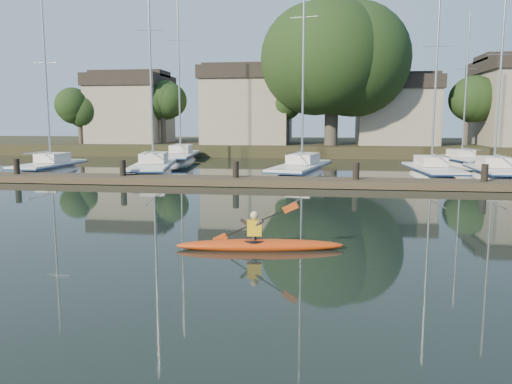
# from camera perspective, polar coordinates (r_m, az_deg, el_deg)

# --- Properties ---
(ground) EXTENTS (160.00, 160.00, 0.00)m
(ground) POSITION_cam_1_polar(r_m,az_deg,el_deg) (11.36, 0.18, -8.50)
(ground) COLOR black
(ground) RESTS_ON ground
(kayak) EXTENTS (4.35, 1.17, 1.38)m
(kayak) POSITION_cam_1_polar(r_m,az_deg,el_deg) (12.78, 0.34, -5.82)
(kayak) COLOR red
(kayak) RESTS_ON ground
(dock) EXTENTS (34.00, 2.00, 1.80)m
(dock) POSITION_cam_1_polar(r_m,az_deg,el_deg) (25.01, 4.45, 1.17)
(dock) COLOR #4A3D2A
(dock) RESTS_ON ground
(sailboat_0) EXTENTS (2.14, 7.45, 11.80)m
(sailboat_0) POSITION_cam_1_polar(r_m,az_deg,el_deg) (33.92, -22.49, 1.75)
(sailboat_0) COLOR silver
(sailboat_0) RESTS_ON ground
(sailboat_1) EXTENTS (3.96, 9.26, 14.72)m
(sailboat_1) POSITION_cam_1_polar(r_m,az_deg,el_deg) (31.07, -11.66, 1.65)
(sailboat_1) COLOR silver
(sailboat_1) RESTS_ON ground
(sailboat_2) EXTENTS (4.11, 9.76, 15.74)m
(sailboat_2) POSITION_cam_1_polar(r_m,az_deg,el_deg) (29.94, 5.13, 1.55)
(sailboat_2) COLOR silver
(sailboat_2) RESTS_ON ground
(sailboat_3) EXTENTS (2.73, 8.08, 12.80)m
(sailboat_3) POSITION_cam_1_polar(r_m,az_deg,el_deg) (30.49, 19.45, 1.25)
(sailboat_3) COLOR silver
(sailboat_3) RESTS_ON ground
(sailboat_4) EXTENTS (2.21, 7.06, 11.95)m
(sailboat_4) POSITION_cam_1_polar(r_m,az_deg,el_deg) (31.20, 25.56, 1.05)
(sailboat_4) COLOR silver
(sailboat_4) RESTS_ON ground
(sailboat_5) EXTENTS (3.46, 9.94, 16.11)m
(sailboat_5) POSITION_cam_1_polar(r_m,az_deg,el_deg) (40.15, -8.64, 3.18)
(sailboat_5) COLOR silver
(sailboat_5) RESTS_ON ground
(sailboat_7) EXTENTS (3.27, 7.66, 11.98)m
(sailboat_7) POSITION_cam_1_polar(r_m,az_deg,el_deg) (39.42, 22.52, 2.59)
(sailboat_7) COLOR silver
(sailboat_7) RESTS_ON ground
(shore) EXTENTS (90.00, 25.25, 12.75)m
(shore) POSITION_cam_1_polar(r_m,az_deg,el_deg) (51.07, 8.09, 8.11)
(shore) COLOR #272F17
(shore) RESTS_ON ground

